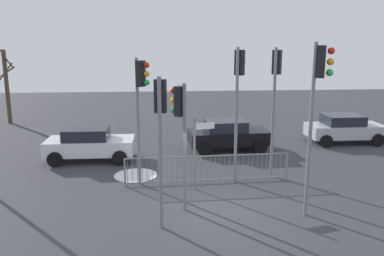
# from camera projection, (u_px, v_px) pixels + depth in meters

# --- Properties ---
(ground_plane) EXTENTS (60.00, 60.00, 0.00)m
(ground_plane) POSITION_uv_depth(u_px,v_px,m) (217.00, 209.00, 12.54)
(ground_plane) COLOR #38383D
(traffic_light_foreground_right) EXTENTS (0.55, 0.38, 5.18)m
(traffic_light_foreground_right) POSITION_uv_depth(u_px,v_px,m) (318.00, 92.00, 11.30)
(traffic_light_foreground_right) COLOR slate
(traffic_light_foreground_right) RESTS_ON ground
(traffic_light_foreground_left) EXTENTS (0.51, 0.42, 4.64)m
(traffic_light_foreground_left) POSITION_uv_depth(u_px,v_px,m) (141.00, 93.00, 13.96)
(traffic_light_foreground_left) COLOR slate
(traffic_light_foreground_left) RESTS_ON ground
(traffic_light_rear_right) EXTENTS (0.47, 0.46, 3.99)m
(traffic_light_rear_right) POSITION_uv_depth(u_px,v_px,m) (180.00, 118.00, 11.95)
(traffic_light_rear_right) COLOR slate
(traffic_light_rear_right) RESTS_ON ground
(traffic_light_mid_right) EXTENTS (0.35, 0.56, 4.30)m
(traffic_light_mid_right) POSITION_uv_depth(u_px,v_px,m) (161.00, 118.00, 10.79)
(traffic_light_mid_right) COLOR slate
(traffic_light_mid_right) RESTS_ON ground
(traffic_light_rear_left) EXTENTS (0.43, 0.51, 4.97)m
(traffic_light_rear_left) POSITION_uv_depth(u_px,v_px,m) (276.00, 83.00, 14.91)
(traffic_light_rear_left) COLOR slate
(traffic_light_rear_left) RESTS_ON ground
(traffic_light_mid_left) EXTENTS (0.44, 0.49, 4.99)m
(traffic_light_mid_left) POSITION_uv_depth(u_px,v_px,m) (239.00, 85.00, 14.36)
(traffic_light_mid_left) COLOR slate
(traffic_light_mid_left) RESTS_ON ground
(direction_sign_post) EXTENTS (0.77, 0.24, 2.64)m
(direction_sign_post) POSITION_uv_depth(u_px,v_px,m) (196.00, 149.00, 13.95)
(direction_sign_post) COLOR slate
(direction_sign_post) RESTS_ON ground
(pedestrian_guard_railing) EXTENTS (6.15, 0.32, 1.07)m
(pedestrian_guard_railing) POSITION_uv_depth(u_px,v_px,m) (208.00, 169.00, 14.74)
(pedestrian_guard_railing) COLOR slate
(pedestrian_guard_railing) RESTS_ON ground
(car_silver_trailing) EXTENTS (3.82, 1.96, 1.47)m
(car_silver_trailing) POSITION_uv_depth(u_px,v_px,m) (344.00, 128.00, 20.59)
(car_silver_trailing) COLOR #B2B5BA
(car_silver_trailing) RESTS_ON ground
(car_black_mid) EXTENTS (3.92, 2.17, 1.47)m
(car_black_mid) POSITION_uv_depth(u_px,v_px,m) (228.00, 134.00, 19.21)
(car_black_mid) COLOR black
(car_black_mid) RESTS_ON ground
(car_white_near) EXTENTS (3.81, 1.94, 1.47)m
(car_white_near) POSITION_uv_depth(u_px,v_px,m) (90.00, 143.00, 17.54)
(car_white_near) COLOR silver
(car_white_near) RESTS_ON ground
(bare_tree_left) EXTENTS (1.59, 1.58, 4.67)m
(bare_tree_left) POSITION_uv_depth(u_px,v_px,m) (6.00, 84.00, 25.11)
(bare_tree_left) COLOR #473828
(bare_tree_left) RESTS_ON ground
(snow_patch_kerb) EXTENTS (1.71, 1.71, 0.01)m
(snow_patch_kerb) POSITION_uv_depth(u_px,v_px,m) (136.00, 175.00, 15.70)
(snow_patch_kerb) COLOR white
(snow_patch_kerb) RESTS_ON ground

